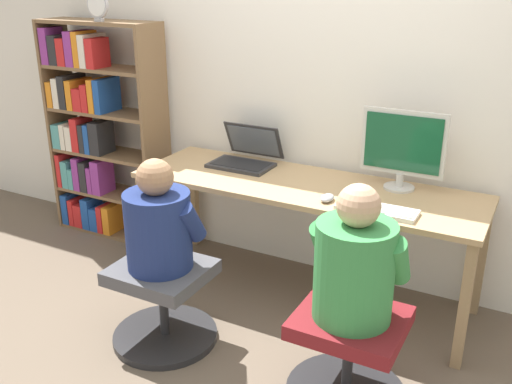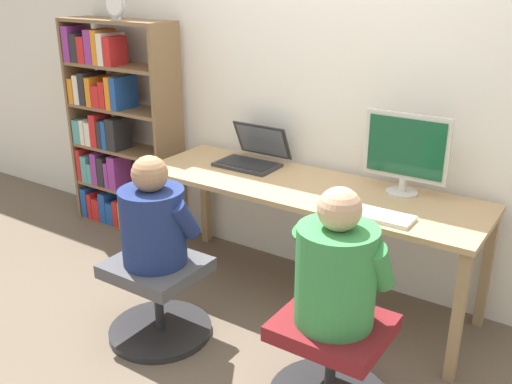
{
  "view_description": "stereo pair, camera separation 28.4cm",
  "coord_description": "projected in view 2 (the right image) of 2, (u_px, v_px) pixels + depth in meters",
  "views": [
    {
      "loc": [
        1.18,
        -2.47,
        1.81
      ],
      "look_at": [
        -0.2,
        0.1,
        0.69
      ],
      "focal_mm": 40.0,
      "sensor_mm": 36.0,
      "label": 1
    },
    {
      "loc": [
        1.42,
        -2.32,
        1.81
      ],
      "look_at": [
        -0.2,
        0.1,
        0.69
      ],
      "focal_mm": 40.0,
      "sensor_mm": 36.0,
      "label": 2
    }
  ],
  "objects": [
    {
      "name": "laptop",
      "position": [
        252.0,
        156.0,
        3.52
      ],
      "size": [
        0.38,
        0.34,
        0.24
      ],
      "color": "#2D2D30",
      "rests_on": "desk"
    },
    {
      "name": "person_at_laptop",
      "position": [
        153.0,
        220.0,
        2.84
      ],
      "size": [
        0.4,
        0.33,
        0.57
      ],
      "color": "navy",
      "rests_on": "office_chair_right"
    },
    {
      "name": "person_at_monitor",
      "position": [
        337.0,
        268.0,
        2.34
      ],
      "size": [
        0.41,
        0.34,
        0.61
      ],
      "color": "#388C47",
      "rests_on": "office_chair_left"
    },
    {
      "name": "office_chair_left",
      "position": [
        331.0,
        360.0,
        2.5
      ],
      "size": [
        0.55,
        0.55,
        0.43
      ],
      "color": "#262628",
      "rests_on": "ground_plane"
    },
    {
      "name": "desk_clock",
      "position": [
        115.0,
        5.0,
        3.69
      ],
      "size": [
        0.16,
        0.03,
        0.18
      ],
      "color": "#B2B2B7",
      "rests_on": "bookshelf"
    },
    {
      "name": "desktop_monitor",
      "position": [
        406.0,
        152.0,
        2.98
      ],
      "size": [
        0.45,
        0.17,
        0.44
      ],
      "color": "beige",
      "rests_on": "desk"
    },
    {
      "name": "office_chair_right",
      "position": [
        158.0,
        296.0,
        2.99
      ],
      "size": [
        0.55,
        0.55,
        0.43
      ],
      "color": "#262628",
      "rests_on": "ground_plane"
    },
    {
      "name": "wall_back",
      "position": [
        342.0,
        69.0,
        3.26
      ],
      "size": [
        10.0,
        0.05,
        2.6
      ],
      "color": "white",
      "rests_on": "ground_plane"
    },
    {
      "name": "computer_mouse_by_keyboard",
      "position": [
        324.0,
        200.0,
        2.92
      ],
      "size": [
        0.07,
        0.11,
        0.04
      ],
      "color": "#99999E",
      "rests_on": "desk"
    },
    {
      "name": "bookshelf",
      "position": [
        112.0,
        128.0,
        4.15
      ],
      "size": [
        0.89,
        0.29,
        1.53
      ],
      "color": "brown",
      "rests_on": "ground_plane"
    },
    {
      "name": "keyboard",
      "position": [
        372.0,
        214.0,
        2.77
      ],
      "size": [
        0.4,
        0.15,
        0.03
      ],
      "color": "silver",
      "rests_on": "desk"
    },
    {
      "name": "ground_plane",
      "position": [
        276.0,
        320.0,
        3.19
      ],
      "size": [
        14.0,
        14.0,
        0.0
      ],
      "primitive_type": "plane",
      "color": "brown"
    },
    {
      "name": "desk",
      "position": [
        306.0,
        197.0,
        3.2
      ],
      "size": [
        1.98,
        0.63,
        0.71
      ],
      "color": "tan",
      "rests_on": "ground_plane"
    }
  ]
}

